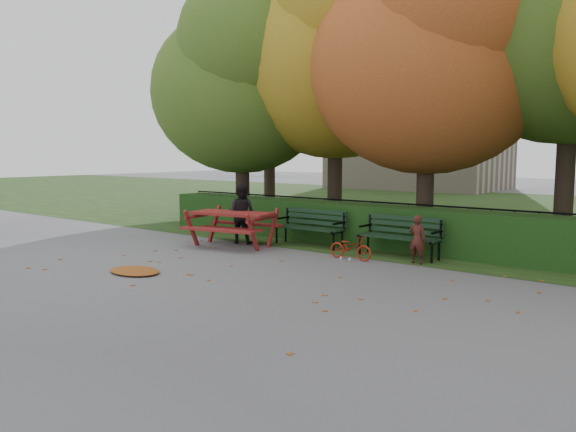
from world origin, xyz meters
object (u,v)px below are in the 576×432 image
Objects in this scene: bench_right at (401,233)px; adult at (241,214)px; bench_left at (311,224)px; bicycle at (351,247)px; tree_a at (244,78)px; tree_b at (342,43)px; picnic_table at (232,220)px; child at (417,239)px; tree_c at (438,46)px; tree_f at (272,60)px.

adult reaches higher than bench_right.
bench_left is 1.79× the size of bicycle.
tree_a is 5.02× the size of adult.
tree_a is 5.18m from adult.
picnic_table is (-0.27, -4.32, -4.75)m from tree_b.
bench_left reaches higher than bicycle.
child reaches higher than bench_left.
tree_c is 0.87× the size of tree_f.
tree_a is at bearing 116.52° from picnic_table.
tree_c is at bearing 33.30° from picnic_table.
child is (4.17, -3.55, -4.90)m from tree_b.
adult is at bearing -140.37° from tree_c.
child reaches higher than bicycle.
bench_right is 4.05m from adult.
bench_right is 4.03m from picnic_table.
picnic_table reaches higher than bench_right.
tree_f is (-1.94, 3.66, 1.17)m from tree_a.
tree_b is at bearing 110.58° from bench_left.
child is 1.00× the size of bicycle.
tree_f is 9.13× the size of child.
tree_c reaches higher than picnic_table.
bench_left is 1.79× the size of child.
tree_f reaches higher than picnic_table.
bicycle is at bearing 158.76° from adult.
tree_c is at bearing -22.35° from tree_f.
tree_c is at bearing 3.65° from tree_a.
tree_c is 5.59m from bicycle.
bicycle is (2.87, -4.00, -5.14)m from tree_b.
tree_a reaches higher than bicycle.
bicycle is (-0.41, -3.21, -4.56)m from tree_c.
bench_left is at bearing 30.43° from picnic_table.
tree_a is 0.94× the size of tree_c.
tree_c is at bearing 46.64° from bench_left.
tree_b reaches higher than bench_left.
tree_f is at bearing 146.08° from bench_right.
bicycle is (3.29, -0.15, -0.48)m from adult.
picnic_table is at bearing -57.05° from tree_f.
tree_f is 6.16× the size of adult.
adult is at bearing -152.84° from bench_left.
bench_left is at bearing -69.42° from tree_b.
tree_c is 3.59× the size of picnic_table.
bench_left is at bearing 61.02° from bicycle.
tree_b is 3.94× the size of picnic_table.
tree_f is at bearing -74.64° from adult.
tree_b reaches higher than child.
bench_left is 1.21× the size of adult.
bicycle is (1.73, -0.95, -0.26)m from bench_left.
adult is (2.33, -2.68, -3.77)m from tree_a.
picnic_table is (4.42, -6.81, -5.04)m from tree_f.
bicycle is (-1.30, -0.45, -0.24)m from child.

